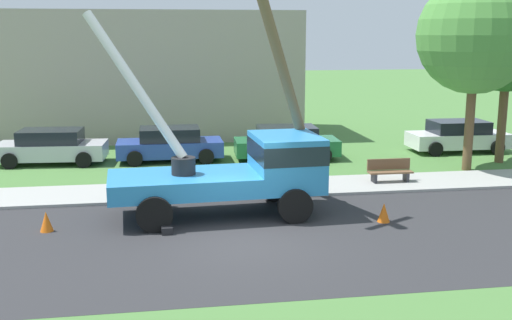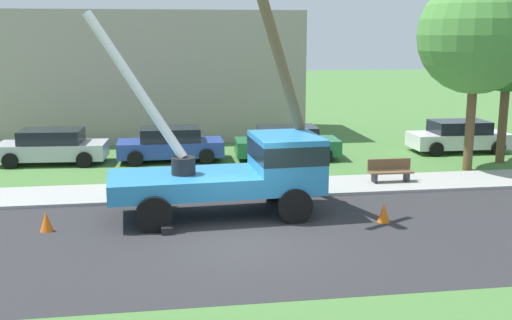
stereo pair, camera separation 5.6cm
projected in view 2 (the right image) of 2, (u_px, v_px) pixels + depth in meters
ground_plane at (209, 153)px, 27.97m from camera, size 120.00×120.00×0.00m
road_asphalt at (247, 239)px, 16.36m from camera, size 80.00×7.88×0.01m
sidewalk_strip at (226, 189)px, 21.37m from camera, size 80.00×2.50×0.10m
utility_truck at (244, 168)px, 18.43m from camera, size 6.88×3.21×5.98m
leaning_utility_pole at (283, 72)px, 18.60m from camera, size 3.50×3.12×8.23m
traffic_cone_ahead at (384, 213)px, 17.81m from camera, size 0.36×0.36×0.56m
traffic_cone_behind at (46, 221)px, 16.99m from camera, size 0.36×0.36×0.56m
parked_sedan_silver at (52, 147)px, 25.71m from camera, size 4.52×2.23×1.42m
parked_sedan_blue at (170, 144)px, 26.26m from camera, size 4.41×2.03×1.42m
parked_sedan_green at (287, 143)px, 26.58m from camera, size 4.48×2.16×1.42m
parked_sedan_white at (459, 136)px, 28.25m from camera, size 4.43×2.07×1.42m
park_bench at (390, 171)px, 22.25m from camera, size 1.60×0.45×0.90m
roadside_tree_near at (476, 36)px, 23.57m from camera, size 4.48×4.48×7.48m
roadside_tree_far at (510, 38)px, 25.04m from camera, size 4.39×4.39×7.35m
lowrise_building_backdrop at (124, 74)px, 32.28m from camera, size 18.00×6.00×6.40m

